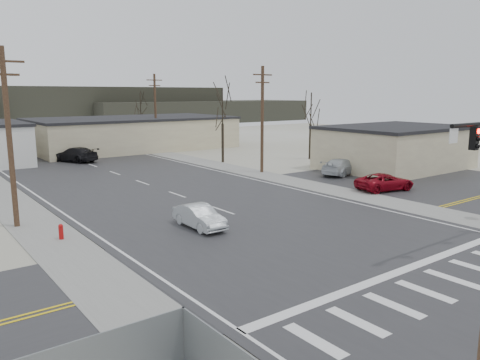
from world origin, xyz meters
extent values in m
plane|color=beige|center=(0.00, 0.00, 0.00)|extent=(140.00, 140.00, 0.00)
cube|color=#2A292C|center=(0.00, 15.00, 0.02)|extent=(18.00, 110.00, 0.05)
cube|color=#2A292C|center=(0.00, 0.00, 0.02)|extent=(90.00, 10.00, 0.04)
cube|color=#2A292C|center=(20.00, 6.00, 0.02)|extent=(18.00, 20.00, 0.03)
cube|color=gray|center=(-10.60, 20.00, 0.03)|extent=(3.00, 90.00, 0.06)
cube|color=gray|center=(10.60, 20.00, 0.03)|extent=(3.00, 90.00, 0.06)
cube|color=black|center=(3.30, -6.20, 5.60)|extent=(0.32, 0.30, 1.00)
sphere|color=#FF0C05|center=(3.30, -6.37, 5.92)|extent=(0.22, 0.22, 0.22)
cube|color=silver|center=(1.60, -6.20, 5.80)|extent=(0.60, 0.04, 0.60)
cylinder|color=#A50C0C|center=(-10.20, 8.00, 0.35)|extent=(0.24, 0.24, 0.70)
sphere|color=#A50C0C|center=(-10.20, 8.00, 0.75)|extent=(0.24, 0.24, 0.24)
cube|color=beige|center=(10.00, 44.00, 2.00)|extent=(26.00, 14.00, 4.00)
cube|color=black|center=(10.00, 44.00, 4.15)|extent=(26.30, 14.30, 0.30)
cube|color=beige|center=(24.00, 12.00, 2.00)|extent=(14.00, 10.00, 4.00)
cube|color=black|center=(24.00, 12.00, 4.15)|extent=(14.30, 10.30, 0.30)
cylinder|color=#4C3823|center=(-11.50, 12.00, 5.00)|extent=(0.30, 0.30, 10.00)
cube|color=#4C3823|center=(-11.50, 12.00, 9.20)|extent=(2.20, 0.12, 0.12)
cube|color=#4C3823|center=(-11.50, 12.00, 8.50)|extent=(1.60, 0.12, 0.12)
cylinder|color=#4C3823|center=(11.50, 18.00, 5.00)|extent=(0.30, 0.30, 10.00)
cube|color=#4C3823|center=(11.50, 18.00, 9.20)|extent=(2.20, 0.12, 0.12)
cube|color=#4C3823|center=(11.50, 18.00, 8.50)|extent=(1.60, 0.12, 0.12)
cylinder|color=#4C3823|center=(11.50, 40.00, 5.00)|extent=(0.30, 0.30, 10.00)
cube|color=#4C3823|center=(11.50, 40.00, 9.20)|extent=(2.20, 0.12, 0.12)
cube|color=#4C3823|center=(11.50, 40.00, 8.50)|extent=(1.60, 0.12, 0.12)
cube|color=gray|center=(-9.00, 22.00, 8.85)|extent=(0.60, 0.25, 0.18)
cylinder|color=#2B231A|center=(12.50, 26.00, 2.12)|extent=(0.28, 0.28, 4.25)
cylinder|color=#2B231A|center=(12.50, 26.00, 5.95)|extent=(0.14, 0.14, 4.25)
cylinder|color=#2B231A|center=(15.00, 52.00, 2.00)|extent=(0.28, 0.28, 4.00)
cylinder|color=#2B231A|center=(15.00, 52.00, 5.60)|extent=(0.14, 0.14, 4.00)
cylinder|color=#2B231A|center=(22.00, 22.00, 2.00)|extent=(0.28, 0.28, 4.00)
cylinder|color=#2B231A|center=(22.00, 22.00, 5.60)|extent=(0.14, 0.14, 4.00)
cube|color=#333026|center=(15.00, 96.00, 4.50)|extent=(80.00, 18.00, 9.00)
cube|color=#333026|center=(50.00, 90.00, 2.75)|extent=(60.00, 18.00, 5.50)
imported|color=#AAB0B5|center=(-3.30, 5.56, 0.69)|extent=(1.37, 3.89, 1.28)
imported|color=black|center=(-0.57, 35.85, 0.85)|extent=(4.36, 5.98, 1.61)
imported|color=black|center=(-2.38, 65.00, 0.82)|extent=(2.62, 4.82, 1.56)
imported|color=maroon|center=(13.81, 5.69, 0.69)|extent=(5.10, 3.13, 1.32)
imported|color=black|center=(22.21, 8.53, 0.74)|extent=(4.56, 2.80, 1.42)
imported|color=silver|center=(16.61, 12.57, 0.78)|extent=(5.52, 3.40, 1.49)
camera|label=1|loc=(-16.74, -16.18, 7.50)|focal=35.00mm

